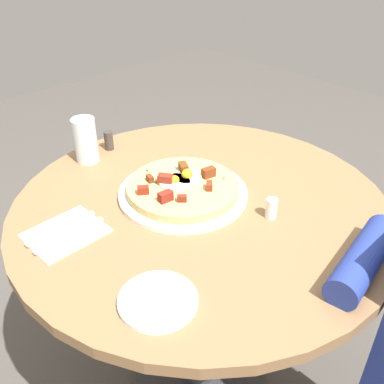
{
  "coord_description": "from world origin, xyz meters",
  "views": [
    {
      "loc": [
        -0.65,
        0.66,
        1.38
      ],
      "look_at": [
        0.03,
        0.01,
        0.76
      ],
      "focal_mm": 40.82,
      "sensor_mm": 36.0,
      "label": 1
    }
  ],
  "objects_px": {
    "pizza_plate": "(183,193)",
    "water_glass": "(85,140)",
    "dining_table": "(200,253)",
    "breakfast_pizza": "(183,187)",
    "knife": "(69,235)",
    "bread_plate": "(158,300)",
    "salt_shaker": "(271,208)",
    "pepper_shaker": "(108,141)",
    "fork": "(61,228)"
  },
  "relations": [
    {
      "from": "fork",
      "to": "salt_shaker",
      "type": "height_order",
      "value": "salt_shaker"
    },
    {
      "from": "bread_plate",
      "to": "fork",
      "type": "bearing_deg",
      "value": 3.44
    },
    {
      "from": "dining_table",
      "to": "pepper_shaker",
      "type": "height_order",
      "value": "pepper_shaker"
    },
    {
      "from": "dining_table",
      "to": "pepper_shaker",
      "type": "xyz_separation_m",
      "value": [
        0.41,
        0.0,
        0.2
      ]
    },
    {
      "from": "knife",
      "to": "pepper_shaker",
      "type": "distance_m",
      "value": 0.44
    },
    {
      "from": "salt_shaker",
      "to": "fork",
      "type": "bearing_deg",
      "value": 52.23
    },
    {
      "from": "breakfast_pizza",
      "to": "water_glass",
      "type": "distance_m",
      "value": 0.35
    },
    {
      "from": "water_glass",
      "to": "pepper_shaker",
      "type": "relative_size",
      "value": 2.25
    },
    {
      "from": "dining_table",
      "to": "pepper_shaker",
      "type": "relative_size",
      "value": 16.4
    },
    {
      "from": "dining_table",
      "to": "knife",
      "type": "distance_m",
      "value": 0.38
    },
    {
      "from": "knife",
      "to": "salt_shaker",
      "type": "distance_m",
      "value": 0.48
    },
    {
      "from": "bread_plate",
      "to": "pepper_shaker",
      "type": "bearing_deg",
      "value": -26.67
    },
    {
      "from": "dining_table",
      "to": "water_glass",
      "type": "height_order",
      "value": "water_glass"
    },
    {
      "from": "bread_plate",
      "to": "water_glass",
      "type": "distance_m",
      "value": 0.62
    },
    {
      "from": "water_glass",
      "to": "fork",
      "type": "bearing_deg",
      "value": 136.87
    },
    {
      "from": "breakfast_pizza",
      "to": "pizza_plate",
      "type": "bearing_deg",
      "value": 178.8
    },
    {
      "from": "knife",
      "to": "bread_plate",
      "type": "bearing_deg",
      "value": 92.75
    },
    {
      "from": "pizza_plate",
      "to": "pepper_shaker",
      "type": "relative_size",
      "value": 5.72
    },
    {
      "from": "dining_table",
      "to": "water_glass",
      "type": "bearing_deg",
      "value": 12.74
    },
    {
      "from": "dining_table",
      "to": "breakfast_pizza",
      "type": "xyz_separation_m",
      "value": [
        0.06,
        0.01,
        0.2
      ]
    },
    {
      "from": "breakfast_pizza",
      "to": "knife",
      "type": "height_order",
      "value": "breakfast_pizza"
    },
    {
      "from": "pizza_plate",
      "to": "salt_shaker",
      "type": "distance_m",
      "value": 0.24
    },
    {
      "from": "pizza_plate",
      "to": "water_glass",
      "type": "distance_m",
      "value": 0.35
    },
    {
      "from": "breakfast_pizza",
      "to": "water_glass",
      "type": "xyz_separation_m",
      "value": [
        0.33,
        0.08,
        0.04
      ]
    },
    {
      "from": "pizza_plate",
      "to": "water_glass",
      "type": "bearing_deg",
      "value": 13.0
    },
    {
      "from": "fork",
      "to": "dining_table",
      "type": "bearing_deg",
      "value": 154.69
    },
    {
      "from": "pizza_plate",
      "to": "knife",
      "type": "height_order",
      "value": "pizza_plate"
    },
    {
      "from": "salt_shaker",
      "to": "breakfast_pizza",
      "type": "bearing_deg",
      "value": 21.82
    },
    {
      "from": "pizza_plate",
      "to": "water_glass",
      "type": "xyz_separation_m",
      "value": [
        0.34,
        0.08,
        0.06
      ]
    },
    {
      "from": "pizza_plate",
      "to": "fork",
      "type": "xyz_separation_m",
      "value": [
        0.09,
        0.31,
        0.0
      ]
    },
    {
      "from": "water_glass",
      "to": "breakfast_pizza",
      "type": "bearing_deg",
      "value": -166.95
    },
    {
      "from": "bread_plate",
      "to": "dining_table",
      "type": "bearing_deg",
      "value": -58.49
    },
    {
      "from": "knife",
      "to": "pepper_shaker",
      "type": "height_order",
      "value": "pepper_shaker"
    },
    {
      "from": "breakfast_pizza",
      "to": "water_glass",
      "type": "relative_size",
      "value": 2.19
    },
    {
      "from": "breakfast_pizza",
      "to": "knife",
      "type": "distance_m",
      "value": 0.31
    },
    {
      "from": "dining_table",
      "to": "knife",
      "type": "relative_size",
      "value": 5.41
    },
    {
      "from": "dining_table",
      "to": "breakfast_pizza",
      "type": "relative_size",
      "value": 3.32
    },
    {
      "from": "pepper_shaker",
      "to": "dining_table",
      "type": "bearing_deg",
      "value": -179.59
    },
    {
      "from": "pizza_plate",
      "to": "salt_shaker",
      "type": "relative_size",
      "value": 6.6
    },
    {
      "from": "fork",
      "to": "pepper_shaker",
      "type": "relative_size",
      "value": 3.03
    },
    {
      "from": "dining_table",
      "to": "water_glass",
      "type": "distance_m",
      "value": 0.47
    },
    {
      "from": "dining_table",
      "to": "breakfast_pizza",
      "type": "height_order",
      "value": "breakfast_pizza"
    },
    {
      "from": "water_glass",
      "to": "salt_shaker",
      "type": "xyz_separation_m",
      "value": [
        -0.56,
        -0.17,
        -0.04
      ]
    },
    {
      "from": "pizza_plate",
      "to": "breakfast_pizza",
      "type": "height_order",
      "value": "breakfast_pizza"
    },
    {
      "from": "knife",
      "to": "water_glass",
      "type": "bearing_deg",
      "value": -130.19
    },
    {
      "from": "fork",
      "to": "knife",
      "type": "relative_size",
      "value": 1.0
    },
    {
      "from": "knife",
      "to": "salt_shaker",
      "type": "relative_size",
      "value": 3.49
    },
    {
      "from": "dining_table",
      "to": "bread_plate",
      "type": "distance_m",
      "value": 0.4
    },
    {
      "from": "pizza_plate",
      "to": "bread_plate",
      "type": "distance_m",
      "value": 0.38
    },
    {
      "from": "dining_table",
      "to": "pizza_plate",
      "type": "relative_size",
      "value": 2.86
    }
  ]
}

